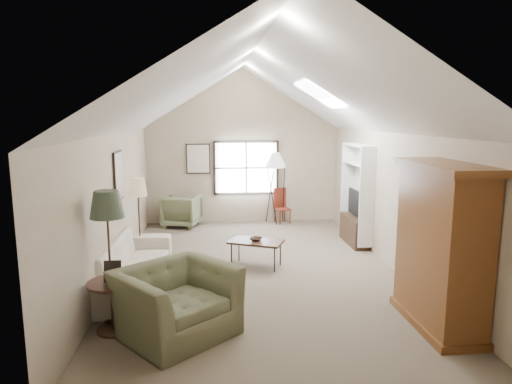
{
  "coord_description": "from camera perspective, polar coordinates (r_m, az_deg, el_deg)",
  "views": [
    {
      "loc": [
        -0.85,
        -7.94,
        2.81
      ],
      "look_at": [
        0.0,
        0.4,
        1.4
      ],
      "focal_mm": 32.0,
      "sensor_mm": 36.0,
      "label": 1
    }
  ],
  "objects": [
    {
      "name": "room_shell",
      "position": [
        8.0,
        0.3,
        12.4
      ],
      "size": [
        5.01,
        8.01,
        4.0
      ],
      "color": "#706350",
      "rests_on": "ground"
    },
    {
      "name": "window",
      "position": [
        12.02,
        -1.24,
        3.04
      ],
      "size": [
        1.72,
        0.08,
        1.42
      ],
      "primitive_type": "cube",
      "color": "black",
      "rests_on": "room_shell"
    },
    {
      "name": "skylight",
      "position": [
        9.11,
        8.02,
        12.03
      ],
      "size": [
        0.8,
        1.2,
        0.52
      ],
      "primitive_type": null,
      "color": "white",
      "rests_on": "room_shell"
    },
    {
      "name": "wall_art",
      "position": [
        9.99,
        -11.71,
        3.13
      ],
      "size": [
        1.97,
        3.71,
        0.88
      ],
      "color": "black",
      "rests_on": "room_shell"
    },
    {
      "name": "armoire",
      "position": [
        6.54,
        22.15,
        -6.33
      ],
      "size": [
        0.6,
        1.5,
        2.2
      ],
      "primitive_type": "cube",
      "color": "brown",
      "rests_on": "ground"
    },
    {
      "name": "tv_alcove",
      "position": [
        10.2,
        12.5,
        -0.05
      ],
      "size": [
        0.32,
        1.3,
        2.1
      ],
      "primitive_type": "cube",
      "color": "white",
      "rests_on": "ground"
    },
    {
      "name": "media_console",
      "position": [
        10.36,
        12.23,
        -4.7
      ],
      "size": [
        0.34,
        1.18,
        0.6
      ],
      "primitive_type": "cube",
      "color": "#382316",
      "rests_on": "ground"
    },
    {
      "name": "tv_panel",
      "position": [
        10.23,
        12.35,
        -1.33
      ],
      "size": [
        0.05,
        0.9,
        0.55
      ],
      "primitive_type": "cube",
      "color": "black",
      "rests_on": "media_console"
    },
    {
      "name": "sofa",
      "position": [
        7.91,
        -15.53,
        -8.59
      ],
      "size": [
        1.16,
        2.74,
        0.79
      ],
      "primitive_type": "imported",
      "rotation": [
        0.0,
        0.0,
        1.53
      ],
      "color": "beige",
      "rests_on": "ground"
    },
    {
      "name": "armchair_near",
      "position": [
        6.11,
        -9.93,
        -13.37
      ],
      "size": [
        1.82,
        1.8,
        0.89
      ],
      "primitive_type": "imported",
      "rotation": [
        0.0,
        0.0,
        0.7
      ],
      "color": "#585D41",
      "rests_on": "ground"
    },
    {
      "name": "armchair_far",
      "position": [
        11.83,
        -9.25,
        -2.33
      ],
      "size": [
        1.07,
        1.08,
        0.8
      ],
      "primitive_type": "imported",
      "rotation": [
        0.0,
        0.0,
        2.86
      ],
      "color": "#596345",
      "rests_on": "ground"
    },
    {
      "name": "coffee_table",
      "position": [
        8.64,
        0.01,
        -7.7
      ],
      "size": [
        1.11,
        0.89,
        0.5
      ],
      "primitive_type": "cube",
      "rotation": [
        0.0,
        0.0,
        -0.42
      ],
      "color": "#3B2818",
      "rests_on": "ground"
    },
    {
      "name": "bowl",
      "position": [
        8.56,
        0.01,
        -5.92
      ],
      "size": [
        0.31,
        0.31,
        0.06
      ],
      "primitive_type": "imported",
      "rotation": [
        0.0,
        0.0,
        -0.42
      ],
      "color": "#312214",
      "rests_on": "coffee_table"
    },
    {
      "name": "side_table",
      "position": [
        6.45,
        -17.28,
        -13.45
      ],
      "size": [
        0.7,
        0.7,
        0.68
      ],
      "primitive_type": "cylinder",
      "rotation": [
        0.0,
        0.0,
        -0.04
      ],
      "color": "#3D2319",
      "rests_on": "ground"
    },
    {
      "name": "side_chair",
      "position": [
        12.03,
        3.34,
        -1.74
      ],
      "size": [
        0.45,
        0.45,
        0.92
      ],
      "primitive_type": "cube",
      "rotation": [
        0.0,
        0.0,
        0.32
      ],
      "color": "maroon",
      "rests_on": "ground"
    },
    {
      "name": "tripod_lamp",
      "position": [
        11.91,
        2.43,
        0.55
      ],
      "size": [
        0.59,
        0.59,
        1.9
      ],
      "primitive_type": null,
      "rotation": [
        0.0,
        0.0,
        0.08
      ],
      "color": "white",
      "rests_on": "ground"
    },
    {
      "name": "dark_lamp",
      "position": [
        6.44,
        -17.82,
        -7.8
      ],
      "size": [
        0.47,
        0.47,
        1.88
      ],
      "primitive_type": null,
      "rotation": [
        0.0,
        0.0,
        -0.04
      ],
      "color": "#252D1F",
      "rests_on": "ground"
    },
    {
      "name": "tan_lamp",
      "position": [
        8.94,
        -14.38,
        -3.46
      ],
      "size": [
        0.35,
        0.35,
        1.69
      ],
      "primitive_type": null,
      "rotation": [
        0.0,
        0.0,
        -0.04
      ],
      "color": "tan",
      "rests_on": "ground"
    }
  ]
}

